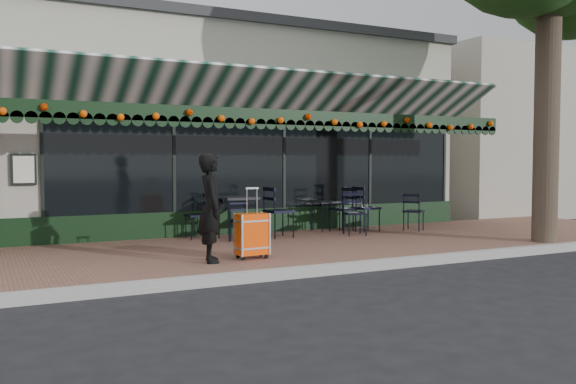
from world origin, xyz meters
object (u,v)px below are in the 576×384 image
cafe_table_a (326,204)px  chair_a_front (355,214)px  chair_b_front (242,221)px  suitcase (252,235)px  chair_b_right (279,212)px  chair_a_left (343,209)px  woman (211,208)px  chair_b_left (197,216)px  cafe_table_b (238,201)px  chair_a_extra (414,212)px  chair_a_right (366,208)px

cafe_table_a → chair_a_front: 0.96m
chair_b_front → chair_a_front: bearing=-8.9°
suitcase → chair_b_right: (1.50, 2.14, 0.14)m
chair_a_left → woman: bearing=-72.8°
chair_a_left → chair_b_left: size_ratio=1.08×
chair_b_front → cafe_table_b: bearing=78.1°
cafe_table_b → chair_a_front: size_ratio=0.94×
chair_a_left → chair_a_extra: (1.49, -0.48, -0.06)m
cafe_table_a → chair_a_left: bearing=-55.4°
suitcase → chair_a_right: (3.62, 2.22, 0.12)m
cafe_table_b → chair_a_extra: chair_a_extra is taller
chair_a_right → chair_b_right: chair_b_right is taller
chair_b_left → chair_b_front: chair_b_left is taller
cafe_table_b → chair_b_front: (-0.04, -0.32, -0.35)m
cafe_table_b → chair_a_left: size_ratio=0.86×
chair_b_right → chair_b_front: size_ratio=1.34×
cafe_table_a → chair_a_extra: bearing=-25.3°
chair_a_left → chair_a_front: size_ratio=1.09×
woman → cafe_table_b: woman is taller
chair_a_right → chair_a_extra: size_ratio=1.19×
woman → cafe_table_b: bearing=-18.1°
suitcase → chair_a_extra: suitcase is taller
chair_a_extra → chair_b_front: chair_a_extra is taller
chair_b_right → chair_b_front: 0.91m
woman → chair_b_right: bearing=-32.6°
chair_a_right → chair_b_right: size_ratio=0.96×
chair_b_left → cafe_table_b: bearing=55.1°
cafe_table_a → woman: bearing=-142.8°
woman → chair_a_front: 4.10m
woman → chair_b_front: size_ratio=2.15×
chair_a_right → chair_a_extra: 1.05m
chair_a_right → chair_b_left: size_ratio=1.11×
chair_a_right → chair_a_left: bearing=72.4°
cafe_table_a → chair_b_left: 2.87m
woman → cafe_table_b: (1.34, 2.26, -0.08)m
chair_a_extra → chair_b_right: (-3.10, 0.26, 0.10)m
chair_a_left → chair_a_right: (0.50, -0.14, 0.01)m
chair_a_left → chair_b_left: chair_a_left is taller
cafe_table_b → chair_b_right: 0.87m
chair_a_extra → suitcase: bearing=76.6°
suitcase → chair_b_right: bearing=50.9°
chair_a_front → chair_b_right: chair_b_right is taller
woman → chair_b_right: size_ratio=1.60×
cafe_table_a → chair_b_right: (-1.39, -0.55, -0.07)m
cafe_table_a → chair_a_extra: chair_a_extra is taller
chair_b_front → chair_b_right: bearing=9.2°
chair_b_left → chair_a_front: bearing=72.2°
woman → chair_b_right: woman is taller
woman → suitcase: (0.67, 0.02, -0.44)m
cafe_table_b → chair_a_extra: 3.96m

